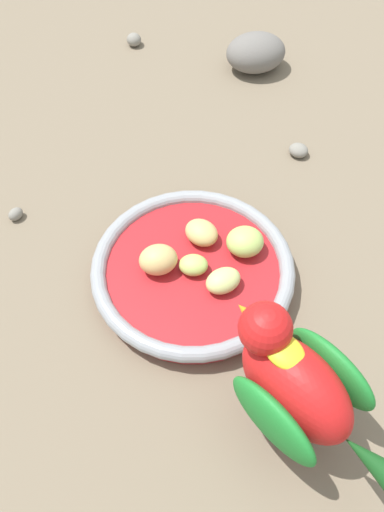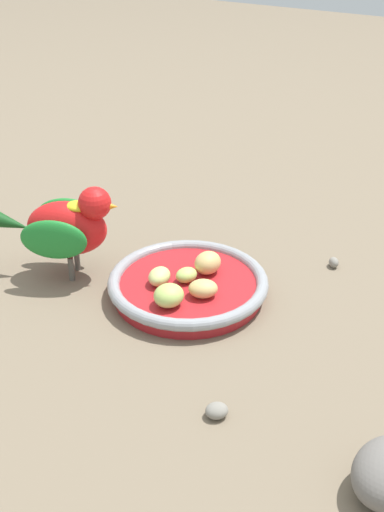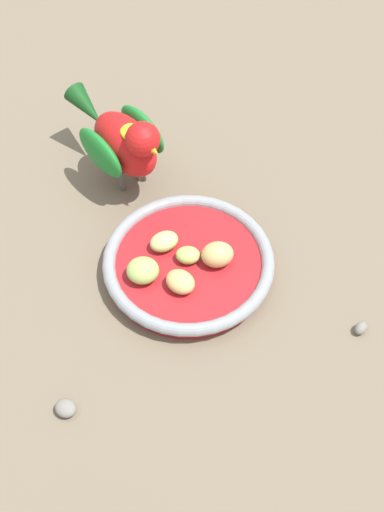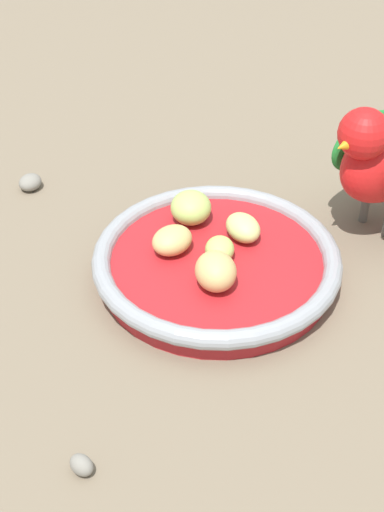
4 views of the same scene
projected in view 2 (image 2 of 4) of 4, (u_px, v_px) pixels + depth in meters
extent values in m
plane|color=#756651|center=(175.00, 291.00, 0.88)|extent=(4.00, 4.00, 0.00)
cylinder|color=#AD1E23|center=(189.00, 288.00, 0.87)|extent=(0.19, 0.19, 0.02)
torus|color=#93969B|center=(189.00, 281.00, 0.86)|extent=(0.21, 0.21, 0.02)
ellipsoid|color=#B2CC66|center=(188.00, 274.00, 0.86)|extent=(0.03, 0.04, 0.02)
ellipsoid|color=#C6D17A|center=(159.00, 276.00, 0.85)|extent=(0.03, 0.04, 0.02)
ellipsoid|color=#B2CC66|center=(169.00, 295.00, 0.81)|extent=(0.04, 0.05, 0.03)
ellipsoid|color=tan|center=(203.00, 289.00, 0.82)|extent=(0.05, 0.04, 0.02)
ellipsoid|color=tan|center=(208.00, 263.00, 0.87)|extent=(0.04, 0.04, 0.03)
cylinder|color=#59544C|center=(77.00, 259.00, 0.92)|extent=(0.01, 0.01, 0.03)
cylinder|color=#59544C|center=(71.00, 269.00, 0.89)|extent=(0.01, 0.01, 0.03)
ellipsoid|color=red|center=(67.00, 228.00, 0.88)|extent=(0.12, 0.10, 0.07)
ellipsoid|color=#1E7F2D|center=(68.00, 217.00, 0.91)|extent=(0.09, 0.05, 0.05)
ellipsoid|color=#1E7F2D|center=(54.00, 240.00, 0.85)|extent=(0.09, 0.05, 0.05)
cone|color=#144719|center=(7.00, 222.00, 0.89)|extent=(0.08, 0.06, 0.05)
sphere|color=red|center=(95.00, 203.00, 0.86)|extent=(0.06, 0.06, 0.04)
cone|color=orange|center=(110.00, 206.00, 0.86)|extent=(0.02, 0.02, 0.02)
ellipsoid|color=yellow|center=(79.00, 206.00, 0.86)|extent=(0.04, 0.04, 0.01)
ellipsoid|color=gray|center=(217.00, 411.00, 0.67)|extent=(0.03, 0.03, 0.02)
ellipsoid|color=gray|center=(334.00, 262.00, 0.93)|extent=(0.02, 0.02, 0.01)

